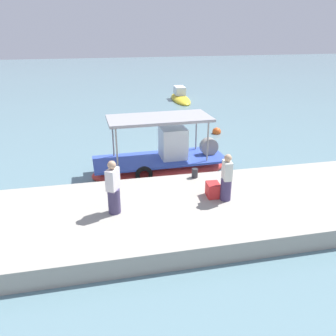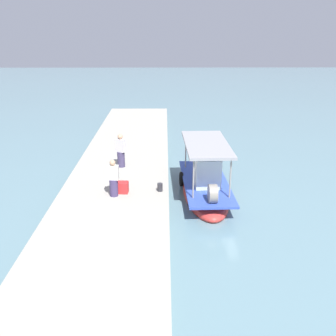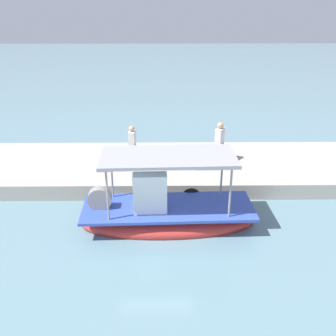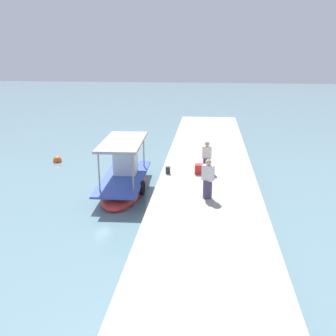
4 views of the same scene
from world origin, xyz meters
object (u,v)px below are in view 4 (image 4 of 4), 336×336
(cargo_crate, at_px, (200,169))
(marker_buoy, at_px, (57,160))
(mooring_bollard, at_px, (168,170))
(fisherman_by_crate, at_px, (208,181))
(fisherman_near_bollard, at_px, (207,158))
(main_fishing_boat, at_px, (125,181))

(cargo_crate, distance_m, marker_buoy, 9.75)
(mooring_bollard, distance_m, cargo_crate, 1.70)
(fisherman_by_crate, height_order, marker_buoy, fisherman_by_crate)
(marker_buoy, bearing_deg, fisherman_by_crate, -125.81)
(fisherman_near_bollard, height_order, mooring_bollard, fisherman_near_bollard)
(fisherman_by_crate, bearing_deg, fisherman_near_bollard, 1.16)
(main_fishing_boat, height_order, fisherman_near_bollard, main_fishing_boat)
(cargo_crate, bearing_deg, fisherman_near_bollard, -43.45)
(marker_buoy, bearing_deg, cargo_crate, -110.57)
(main_fishing_boat, bearing_deg, fisherman_near_bollard, -71.22)
(main_fishing_boat, height_order, cargo_crate, main_fishing_boat)
(fisherman_near_bollard, xyz_separation_m, fisherman_by_crate, (-3.78, -0.08, 0.05))
(mooring_bollard, relative_size, cargo_crate, 0.68)
(main_fishing_boat, distance_m, mooring_bollard, 2.35)
(fisherman_near_bollard, relative_size, marker_buoy, 3.10)
(marker_buoy, bearing_deg, main_fishing_boat, -130.36)
(fisherman_near_bollard, xyz_separation_m, cargo_crate, (-0.34, 0.32, -0.50))
(main_fishing_boat, relative_size, fisherman_near_bollard, 3.70)
(marker_buoy, bearing_deg, fisherman_near_bollard, -108.09)
(fisherman_near_bollard, relative_size, mooring_bollard, 4.51)
(cargo_crate, bearing_deg, main_fishing_boat, 105.64)
(mooring_bollard, bearing_deg, fisherman_by_crate, -147.51)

